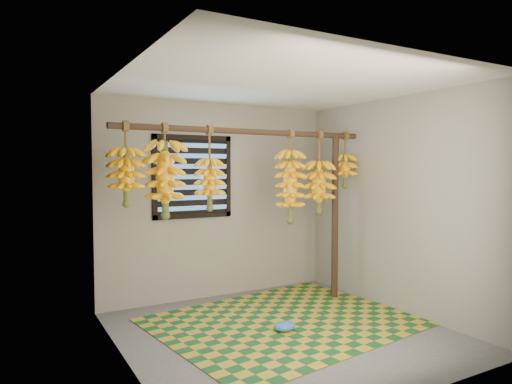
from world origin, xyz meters
TOP-DOWN VIEW (x-y plane):
  - floor at (0.00, 0.00)m, footprint 3.00×3.00m
  - ceiling at (0.00, 0.00)m, footprint 3.00×3.00m
  - wall_back at (0.00, 1.50)m, footprint 3.00×0.01m
  - wall_left at (-1.50, 0.00)m, footprint 0.01×3.00m
  - wall_right at (1.50, 0.00)m, footprint 0.01×3.00m
  - window at (-0.35, 1.48)m, footprint 1.00×0.04m
  - hanging_pole at (0.00, 0.70)m, footprint 3.00×0.06m
  - support_post at (1.20, 0.70)m, footprint 0.08×0.08m
  - woven_mat at (0.19, 0.26)m, footprint 2.83×2.38m
  - plastic_bag at (0.02, 0.01)m, footprint 0.25×0.19m
  - banana_bunch_a at (-1.33, 0.70)m, footprint 0.31×0.31m
  - banana_bunch_b at (-0.95, 0.70)m, footprint 0.38×0.38m
  - banana_bunch_c at (-0.47, 0.70)m, footprint 0.30×0.30m
  - banana_bunch_d at (0.54, 0.70)m, footprint 0.32×0.32m
  - banana_bunch_e at (0.95, 0.70)m, footprint 0.37×0.37m
  - banana_bunch_f at (1.35, 0.70)m, footprint 0.28×0.28m

SIDE VIEW (x-z plane):
  - floor at x=0.00m, z-range -0.01..0.00m
  - woven_mat at x=0.19m, z-range 0.00..0.01m
  - plastic_bag at x=0.02m, z-range 0.01..0.11m
  - support_post at x=1.20m, z-range 0.00..2.00m
  - wall_back at x=0.00m, z-range 0.00..2.40m
  - wall_left at x=-1.50m, z-range 0.00..2.40m
  - wall_right at x=1.50m, z-range 0.00..2.40m
  - banana_bunch_e at x=0.95m, z-range 0.88..1.87m
  - banana_bunch_d at x=0.54m, z-range 0.86..1.93m
  - banana_bunch_c at x=-0.47m, z-range 1.00..1.88m
  - banana_bunch_b at x=-0.95m, z-range 1.03..1.96m
  - window at x=-0.35m, z-range 1.00..2.00m
  - banana_bunch_a at x=-1.33m, z-range 1.12..1.93m
  - banana_bunch_f at x=1.35m, z-range 1.23..1.92m
  - hanging_pole at x=0.00m, z-range 1.97..2.03m
  - ceiling at x=0.00m, z-range 2.40..2.41m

